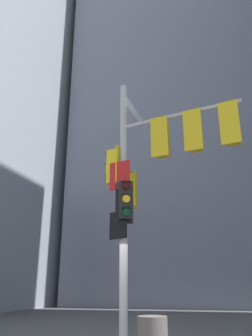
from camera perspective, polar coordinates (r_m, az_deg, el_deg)
building_mid_block at (r=40.51m, az=8.16°, el=17.89°), size 16.87×16.87×51.51m
signal_pole_assembly at (r=9.27m, az=3.63°, el=-0.81°), size 3.86×2.96×7.26m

